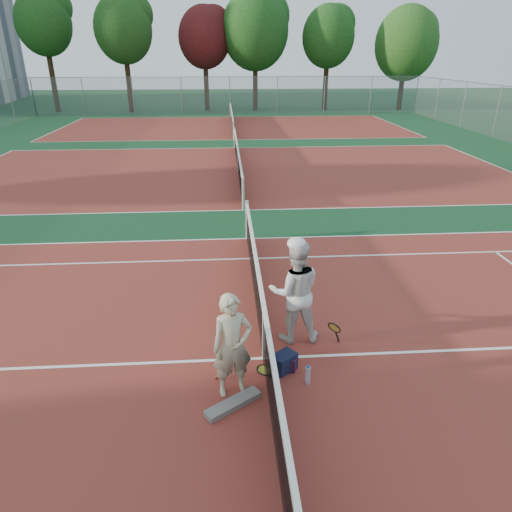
# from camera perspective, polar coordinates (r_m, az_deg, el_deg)

# --- Properties ---
(ground) EXTENTS (130.00, 130.00, 0.00)m
(ground) POSITION_cam_1_polar(r_m,az_deg,el_deg) (7.90, 0.97, -12.68)
(ground) COLOR #0F3A1D
(ground) RESTS_ON ground
(court_main) EXTENTS (23.77, 10.97, 0.01)m
(court_main) POSITION_cam_1_polar(r_m,az_deg,el_deg) (7.90, 0.97, -12.66)
(court_main) COLOR maroon
(court_main) RESTS_ON ground
(court_far_a) EXTENTS (23.77, 10.97, 0.01)m
(court_far_a) POSITION_cam_1_polar(r_m,az_deg,el_deg) (20.38, -2.26, 10.55)
(court_far_a) COLOR maroon
(court_far_a) RESTS_ON ground
(court_far_b) EXTENTS (23.77, 10.97, 0.01)m
(court_far_b) POSITION_cam_1_polar(r_m,az_deg,el_deg) (33.65, -3.02, 15.85)
(court_far_b) COLOR maroon
(court_far_b) RESTS_ON ground
(net_main) EXTENTS (0.10, 10.98, 1.02)m
(net_main) POSITION_cam_1_polar(r_m,az_deg,el_deg) (7.61, 1.00, -9.60)
(net_main) COLOR black
(net_main) RESTS_ON ground
(net_far_a) EXTENTS (0.10, 10.98, 1.02)m
(net_far_a) POSITION_cam_1_polar(r_m,az_deg,el_deg) (20.27, -2.28, 11.94)
(net_far_a) COLOR black
(net_far_a) RESTS_ON ground
(net_far_b) EXTENTS (0.10, 10.98, 1.02)m
(net_far_b) POSITION_cam_1_polar(r_m,az_deg,el_deg) (33.59, -3.04, 16.71)
(net_far_b) COLOR black
(net_far_b) RESTS_ON ground
(fence_back) EXTENTS (32.00, 0.06, 3.00)m
(fence_back) POSITION_cam_1_polar(r_m,az_deg,el_deg) (40.45, -3.28, 19.34)
(fence_back) COLOR slate
(fence_back) RESTS_ON ground
(player_a) EXTENTS (0.68, 0.53, 1.65)m
(player_a) POSITION_cam_1_polar(r_m,az_deg,el_deg) (6.77, -2.99, -11.16)
(player_a) COLOR #BBB191
(player_a) RESTS_ON ground
(player_b) EXTENTS (0.92, 0.72, 1.89)m
(player_b) POSITION_cam_1_polar(r_m,az_deg,el_deg) (7.95, 4.89, -4.47)
(player_b) COLOR silver
(player_b) RESTS_ON ground
(racket_red) EXTENTS (0.38, 0.37, 0.55)m
(racket_red) POSITION_cam_1_polar(r_m,az_deg,el_deg) (7.40, -3.59, -12.99)
(racket_red) COLOR maroon
(racket_red) RESTS_ON ground
(racket_black_held) EXTENTS (0.42, 0.42, 0.53)m
(racket_black_held) POSITION_cam_1_polar(r_m,az_deg,el_deg) (8.11, 9.68, -9.70)
(racket_black_held) COLOR black
(racket_black_held) RESTS_ON ground
(racket_spare) EXTENTS (0.51, 0.66, 0.03)m
(racket_spare) POSITION_cam_1_polar(r_m,az_deg,el_deg) (7.63, 1.02, -14.06)
(racket_spare) COLOR black
(racket_spare) RESTS_ON ground
(sports_bag_navy) EXTENTS (0.46, 0.44, 0.30)m
(sports_bag_navy) POSITION_cam_1_polar(r_m,az_deg,el_deg) (7.58, 3.53, -13.10)
(sports_bag_navy) COLOR black
(sports_bag_navy) RESTS_ON ground
(sports_bag_purple) EXTENTS (0.34, 0.29, 0.23)m
(sports_bag_purple) POSITION_cam_1_polar(r_m,az_deg,el_deg) (7.63, 3.98, -13.17)
(sports_bag_purple) COLOR #270F2A
(sports_bag_purple) RESTS_ON ground
(net_cover_canvas) EXTENTS (0.86, 0.67, 0.09)m
(net_cover_canvas) POSITION_cam_1_polar(r_m,az_deg,el_deg) (6.99, -2.88, -17.97)
(net_cover_canvas) COLOR slate
(net_cover_canvas) RESTS_ON ground
(water_bottle) EXTENTS (0.09, 0.09, 0.30)m
(water_bottle) POSITION_cam_1_polar(r_m,az_deg,el_deg) (7.35, 6.48, -14.62)
(water_bottle) COLOR #C6E1FB
(water_bottle) RESTS_ON ground
(tree_back_0) EXTENTS (4.52, 4.52, 9.67)m
(tree_back_0) POSITION_cam_1_polar(r_m,az_deg,el_deg) (45.89, -25.03, 24.84)
(tree_back_0) COLOR #382314
(tree_back_0) RESTS_ON ground
(tree_back_1) EXTENTS (4.77, 4.77, 9.34)m
(tree_back_1) POSITION_cam_1_polar(r_m,az_deg,el_deg) (43.72, -16.26, 25.52)
(tree_back_1) COLOR #382314
(tree_back_1) RESTS_ON ground
(tree_back_maroon) EXTENTS (4.49, 4.49, 8.61)m
(tree_back_maroon) POSITION_cam_1_polar(r_m,az_deg,el_deg) (43.80, -6.47, 25.48)
(tree_back_maroon) COLOR #382314
(tree_back_maroon) RESTS_ON ground
(tree_back_3) EXTENTS (5.77, 5.77, 9.91)m
(tree_back_3) POSITION_cam_1_polar(r_m,az_deg,el_deg) (43.69, -0.10, 26.38)
(tree_back_3) COLOR #382314
(tree_back_3) RESTS_ON ground
(tree_back_4) EXTENTS (4.54, 4.54, 8.72)m
(tree_back_4) POSITION_cam_1_polar(r_m,az_deg,el_deg) (44.44, 9.01, 25.42)
(tree_back_4) COLOR #382314
(tree_back_4) RESTS_ON ground
(tree_back_5) EXTENTS (5.44, 5.44, 8.69)m
(tree_back_5) POSITION_cam_1_polar(r_m,az_deg,el_deg) (45.94, 18.29, 23.89)
(tree_back_5) COLOR #382314
(tree_back_5) RESTS_ON ground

